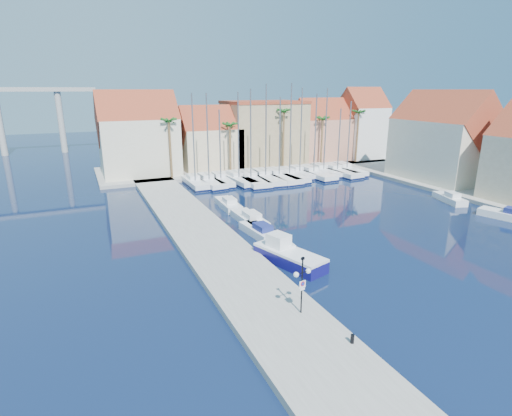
{
  "coord_description": "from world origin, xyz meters",
  "views": [
    {
      "loc": [
        -19.25,
        -20.53,
        14.0
      ],
      "look_at": [
        -4.17,
        13.18,
        3.0
      ],
      "focal_mm": 28.0,
      "sensor_mm": 36.0,
      "label": 1
    }
  ],
  "objects": [
    {
      "name": "building_3",
      "position": [
        25.0,
        47.0,
        5.86
      ],
      "size": [
        10.3,
        8.0,
        12.0
      ],
      "color": "tan",
      "rests_on": "shore_north"
    },
    {
      "name": "palm_3",
      "position": [
        22.0,
        42.0,
        8.61
      ],
      "size": [
        2.6,
        2.6,
        9.65
      ],
      "color": "brown",
      "rests_on": "shore_north"
    },
    {
      "name": "sailboat_9",
      "position": [
        16.01,
        35.57,
        0.58
      ],
      "size": [
        3.55,
        10.95,
        13.37
      ],
      "rotation": [
        0.0,
        0.0,
        0.07
      ],
      "color": "white",
      "rests_on": "ground"
    },
    {
      "name": "sailboat_1",
      "position": [
        -1.72,
        36.67,
        0.61
      ],
      "size": [
        3.3,
        9.71,
        13.54
      ],
      "rotation": [
        0.0,
        0.0,
        0.08
      ],
      "color": "white",
      "rests_on": "ground"
    },
    {
      "name": "shore_east",
      "position": [
        32.0,
        15.0,
        0.25
      ],
      "size": [
        12.0,
        60.0,
        0.5
      ],
      "primitive_type": "cube",
      "color": "gray",
      "rests_on": "ground"
    },
    {
      "name": "palm_4",
      "position": [
        30.0,
        42.0,
        9.55
      ],
      "size": [
        2.6,
        2.6,
        10.65
      ],
      "color": "brown",
      "rests_on": "shore_north"
    },
    {
      "name": "motorboat_west_0",
      "position": [
        -3.9,
        8.0,
        0.51
      ],
      "size": [
        2.03,
        5.31,
        1.4
      ],
      "rotation": [
        0.0,
        0.0,
        -0.07
      ],
      "color": "white",
      "rests_on": "ground"
    },
    {
      "name": "sailboat_12",
      "position": [
        23.14,
        36.02,
        0.57
      ],
      "size": [
        3.52,
        10.59,
        12.12
      ],
      "rotation": [
        0.0,
        0.0,
        -0.07
      ],
      "color": "white",
      "rests_on": "ground"
    },
    {
      "name": "building_6",
      "position": [
        32.0,
        24.0,
        6.52
      ],
      "size": [
        9.0,
        14.3,
        13.5
      ],
      "color": "beige",
      "rests_on": "shore_east"
    },
    {
      "name": "sailboat_10",
      "position": [
        18.8,
        36.68,
        0.62
      ],
      "size": [
        2.7,
        9.59,
        14.23
      ],
      "rotation": [
        0.0,
        0.0,
        -0.02
      ],
      "color": "white",
      "rests_on": "ground"
    },
    {
      "name": "motorboat_west_1",
      "position": [
        -3.66,
        13.29,
        0.51
      ],
      "size": [
        2.31,
        5.85,
        1.4
      ],
      "rotation": [
        0.0,
        0.0,
        0.09
      ],
      "color": "white",
      "rests_on": "ground"
    },
    {
      "name": "bollard",
      "position": [
        -6.6,
        -5.31,
        0.77
      ],
      "size": [
        0.21,
        0.21,
        0.53
      ],
      "primitive_type": "cylinder",
      "color": "black",
      "rests_on": "quay_west"
    },
    {
      "name": "motorboat_west_2",
      "position": [
        -3.04,
        17.37,
        0.51
      ],
      "size": [
        2.1,
        6.36,
        1.4
      ],
      "rotation": [
        0.0,
        0.0,
        0.01
      ],
      "color": "white",
      "rests_on": "ground"
    },
    {
      "name": "palm_1",
      "position": [
        4.0,
        42.0,
        8.14
      ],
      "size": [
        2.6,
        2.6,
        9.15
      ],
      "color": "brown",
      "rests_on": "shore_north"
    },
    {
      "name": "sailboat_6",
      "position": [
        9.66,
        35.79,
        0.57
      ],
      "size": [
        3.62,
        11.65,
        12.93
      ],
      "rotation": [
        0.0,
        0.0,
        0.05
      ],
      "color": "white",
      "rests_on": "ground"
    },
    {
      "name": "sailboat_2",
      "position": [
        0.27,
        36.77,
        0.59
      ],
      "size": [
        2.6,
        8.71,
        11.18
      ],
      "rotation": [
        0.0,
        0.0,
        -0.04
      ],
      "color": "white",
      "rests_on": "ground"
    },
    {
      "name": "motorboat_west_3",
      "position": [
        -3.14,
        23.82,
        0.51
      ],
      "size": [
        2.03,
        5.81,
        1.4
      ],
      "rotation": [
        0.0,
        0.0,
        -0.03
      ],
      "color": "white",
      "rests_on": "ground"
    },
    {
      "name": "sailboat_0",
      "position": [
        -3.78,
        36.74,
        0.63
      ],
      "size": [
        2.31,
        8.48,
        13.56
      ],
      "rotation": [
        0.0,
        0.0,
        0.01
      ],
      "color": "white",
      "rests_on": "ground"
    },
    {
      "name": "sailboat_7",
      "position": [
        11.62,
        35.77,
        0.61
      ],
      "size": [
        2.94,
        10.6,
        14.96
      ],
      "rotation": [
        0.0,
        0.0,
        -0.01
      ],
      "color": "white",
      "rests_on": "ground"
    },
    {
      "name": "palm_2",
      "position": [
        14.0,
        42.0,
        10.02
      ],
      "size": [
        2.6,
        2.6,
        11.15
      ],
      "color": "brown",
      "rests_on": "shore_north"
    },
    {
      "name": "quay_west",
      "position": [
        -9.0,
        13.5,
        0.25
      ],
      "size": [
        6.0,
        77.0,
        0.5
      ],
      "primitive_type": "cube",
      "color": "gray",
      "rests_on": "ground"
    },
    {
      "name": "ground",
      "position": [
        0.0,
        0.0,
        0.0
      ],
      "size": [
        260.0,
        260.0,
        0.0
      ],
      "primitive_type": "plane",
      "color": "black",
      "rests_on": "ground"
    },
    {
      "name": "building_2",
      "position": [
        13.0,
        48.0,
        6.26
      ],
      "size": [
        14.2,
        10.2,
        11.5
      ],
      "color": "#9B885F",
      "rests_on": "shore_north"
    },
    {
      "name": "shore_north",
      "position": [
        10.0,
        48.0,
        0.25
      ],
      "size": [
        54.0,
        16.0,
        0.5
      ],
      "primitive_type": "cube",
      "color": "gray",
      "rests_on": "ground"
    },
    {
      "name": "building_4",
      "position": [
        34.0,
        46.0,
        6.97
      ],
      "size": [
        8.3,
        8.0,
        14.0
      ],
      "color": "white",
      "rests_on": "shore_north"
    },
    {
      "name": "sailboat_5",
      "position": [
        7.48,
        36.05,
        0.59
      ],
      "size": [
        4.02,
        11.92,
        14.82
      ],
      "rotation": [
        0.0,
        0.0,
        -0.08
      ],
      "color": "white",
      "rests_on": "ground"
    },
    {
      "name": "fishing_boat",
      "position": [
        -4.29,
        6.4,
        0.77
      ],
      "size": [
        4.06,
        6.95,
        2.31
      ],
      "rotation": [
        0.0,
        0.0,
        0.3
      ],
      "color": "#110F59",
      "rests_on": "ground"
    },
    {
      "name": "motorboat_east_0",
      "position": [
        24.03,
        6.66,
        0.51
      ],
      "size": [
        3.6,
        6.36,
        1.4
      ],
      "rotation": [
        0.0,
        0.0,
        0.29
      ],
      "color": "white",
      "rests_on": "ground"
    },
    {
      "name": "palm_0",
      "position": [
        -6.0,
        42.0,
        9.08
      ],
      "size": [
        2.6,
        2.6,
        10.15
      ],
      "color": "brown",
      "rests_on": "shore_north"
    },
    {
      "name": "sailboat_4",
      "position": [
        4.83,
        35.87,
        0.58
      ],
      "size": [
        3.71,
        11.92,
        14.1
      ],
      "rotation": [
        0.0,
        0.0,
        -0.05
      ],
      "color": "white",
      "rests_on": "ground"
    },
    {
      "name": "building_1",
      "position": [
        2.0,
        47.0,
        5.3
      ],
      "size": [
        10.3,
        8.0,
        11.0
      ],
      "color": "#CBB48F",
      "rests_on": "shore_north"
    },
    {
      "name": "lamp_post",
      "position": [
        -7.59,
        -1.42,
        2.99
      ],
      "size": [
        1.28,
        0.48,
        3.79
      ],
      "rotation": [
        0.0,
        0.0,
        0.15
      ],
      "color": "black",
      "rests_on": "quay_west"
    },
    {
      "name": "motorboat_east_1",
      "position": [
        23.98,
        14.66,
        0.51
      ],
      "size": [
        3.13,
        5.6,
        1.4
      ],
      "rotation": [
        0.0,
        0.0,
        -0.28
      ],
      "color": "white",
      "rests_on": "ground"
    },
    {
      "name": "sailboat_11",
      "position": [
        20.75,
        35.64,
        0.55
      ],
      "size": [
        3.92,
        11.42,
        11.0
      ],
      "rotation": [
        0.0,
        0.0,
        0.09
      ],
      "color": "white",
      "rests_on": "ground"
    },
    {
      "name": "sailboat_3",
      "position": [
        3.01,
        36.39,
        0.6
      ],
      "size": [
        3.31,
        10.22,
        13.64
      ],
      "rotation": [
        0.0,
        0.0,
        0.07
      ],
      "color": "white",
      "rests_on": "ground"
    },
    {
      "name": "building_0",
      "position": [
        -10.0,
        47.0,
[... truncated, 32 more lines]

